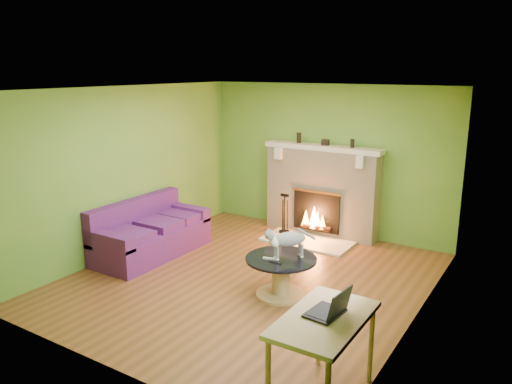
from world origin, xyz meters
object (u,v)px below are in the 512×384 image
at_px(coffee_table, 281,274).
at_px(cat, 289,243).
at_px(sofa, 149,234).
at_px(desk, 324,327).

height_order(coffee_table, cat, cat).
bearing_deg(cat, sofa, -142.01).
bearing_deg(coffee_table, cat, 32.01).
xyz_separation_m(coffee_table, desk, (1.33, -1.63, 0.41)).
distance_m(coffee_table, cat, 0.43).
bearing_deg(cat, coffee_table, -106.63).
xyz_separation_m(sofa, desk, (3.81, -1.83, 0.38)).
relative_size(desk, cat, 1.67).
bearing_deg(desk, sofa, 154.30).
bearing_deg(sofa, coffee_table, -4.63).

